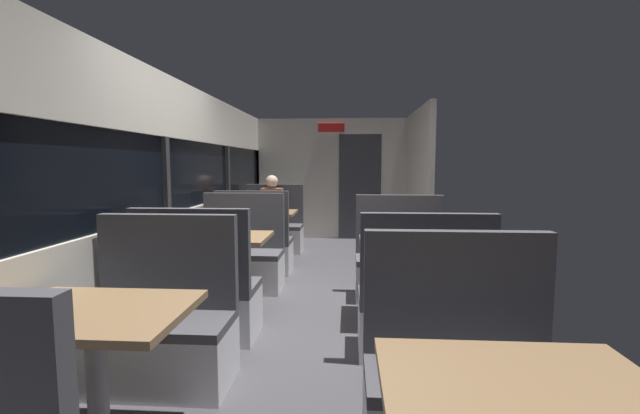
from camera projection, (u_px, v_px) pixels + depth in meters
The scene contains 17 objects.
ground_plane at pixel (313, 313), 4.15m from camera, with size 3.30×9.20×0.02m, color #423F44.
carriage_window_panel_left at pixel (164, 198), 4.13m from camera, with size 0.09×8.48×2.30m.
carriage_end_bulkhead at pixel (334, 180), 8.19m from camera, with size 2.90×0.11×2.30m.
carriage_aisle_panel_right at pixel (417, 182), 6.91m from camera, with size 0.08×2.40×2.30m, color beige.
dining_table_near_window at pixel (94, 329), 2.07m from camera, with size 0.90×0.70×0.74m.
bench_near_window_facing_entry at pixel (160, 334), 2.79m from camera, with size 0.95×0.50×1.10m.
dining_table_mid_window at pixel (223, 246), 4.18m from camera, with size 0.90×0.70×0.74m.
bench_mid_window_facing_end at pixel (199, 299), 3.52m from camera, with size 0.95×0.50×1.10m.
bench_mid_window_facing_entry at pixel (241, 261), 4.90m from camera, with size 0.95×0.50×1.10m.
dining_table_far_window at pixel (265, 218), 6.29m from camera, with size 0.90×0.70×0.74m.
bench_far_window_facing_end at pixel (255, 248), 5.62m from camera, with size 0.95×0.50×1.10m.
bench_far_window_facing_entry at pixel (274, 232), 7.01m from camera, with size 0.95×0.50×1.10m.
bench_front_aisle_facing_entry at pixel (462, 392), 2.08m from camera, with size 0.95×0.50×1.10m.
dining_table_rear_aisle at pixel (410, 252), 3.86m from camera, with size 0.90×0.70×0.74m.
bench_rear_aisle_facing_end at pixel (422, 312), 3.20m from camera, with size 0.95×0.50×1.10m.
bench_rear_aisle_facing_entry at pixel (400, 267), 4.59m from camera, with size 0.95×0.50×1.10m.
seated_passenger at pixel (273, 220), 6.92m from camera, with size 0.47×0.55×1.26m.
Camera 1 is at (0.34, -4.01, 1.44)m, focal length 23.90 mm.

